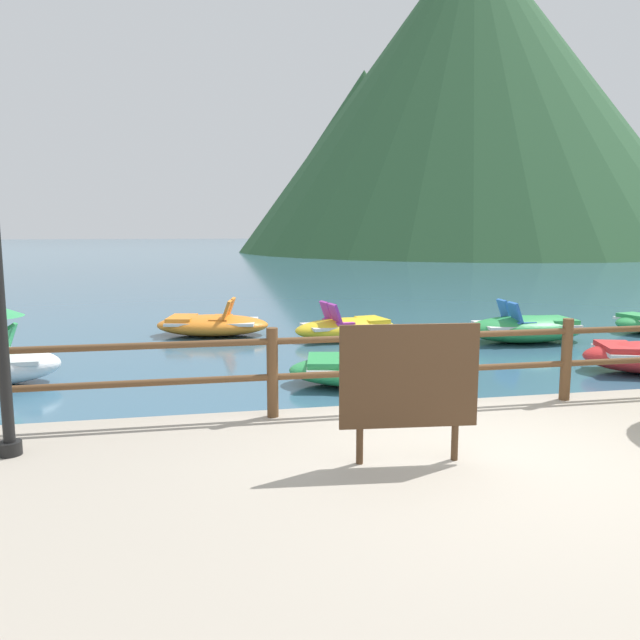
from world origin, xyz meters
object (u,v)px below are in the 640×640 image
at_px(pedal_boat_2, 370,369).
at_px(pedal_boat_3, 526,328).
at_px(pedal_boat_0, 346,328).
at_px(sign_board, 409,378).
at_px(pedal_boat_1, 212,324).

distance_m(pedal_boat_2, pedal_boat_3, 5.08).
height_order(pedal_boat_0, pedal_boat_2, pedal_boat_0).
distance_m(sign_board, pedal_boat_1, 9.29).
distance_m(pedal_boat_0, pedal_boat_2, 3.98).
xyz_separation_m(pedal_boat_0, pedal_boat_1, (-2.84, 1.05, -0.00)).
relative_size(pedal_boat_0, pedal_boat_3, 0.95).
relative_size(sign_board, pedal_boat_0, 0.48).
relative_size(pedal_boat_0, pedal_boat_2, 0.90).
xyz_separation_m(pedal_boat_0, pedal_boat_3, (3.62, -1.08, 0.05)).
bearing_deg(pedal_boat_1, pedal_boat_3, -18.27).
bearing_deg(pedal_boat_2, pedal_boat_1, 114.39).
distance_m(pedal_boat_1, pedal_boat_2, 5.48).
bearing_deg(pedal_boat_0, pedal_boat_1, 159.73).
relative_size(pedal_boat_1, pedal_boat_3, 1.04).
height_order(sign_board, pedal_boat_1, sign_board).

